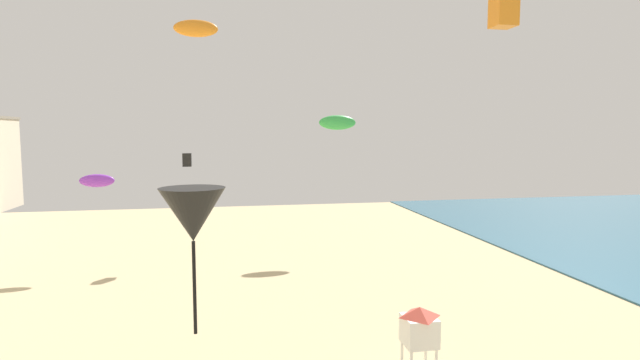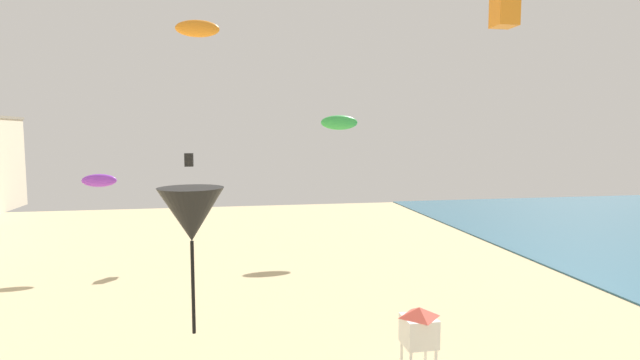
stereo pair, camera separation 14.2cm
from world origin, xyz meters
The scene contains 7 objects.
lifeguard_stand centered at (7.37, 17.59, 1.84)m, with size 1.10×1.10×2.55m.
kite_black_box centered at (-1.79, 37.18, 6.71)m, with size 0.58×0.58×0.92m.
kite_green_parafoil centered at (9.30, 38.97, 9.36)m, with size 2.87×0.80×1.11m.
kite_purple_parafoil centered at (-7.27, 35.43, 5.52)m, with size 2.14×0.59×0.83m.
kite_orange_box centered at (12.47, 21.46, 13.74)m, with size 0.93×0.93×1.47m.
kite_black_delta centered at (-0.03, 15.27, 6.39)m, with size 1.75×1.75×3.97m.
kite_orange_parafoil centered at (-0.76, 32.90, 14.77)m, with size 2.61×0.72×1.01m.
Camera 1 is at (0.86, 1.98, 8.54)m, focal length 27.68 mm.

